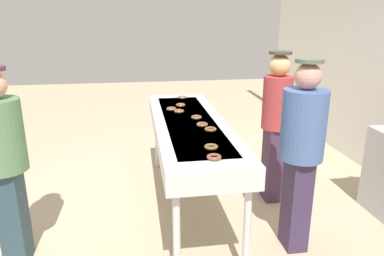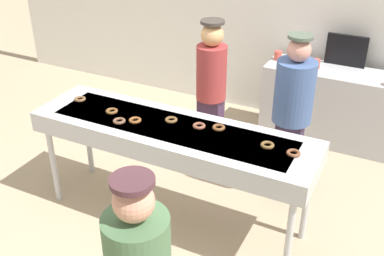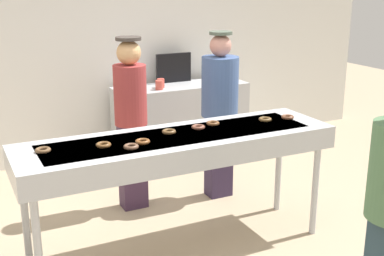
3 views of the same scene
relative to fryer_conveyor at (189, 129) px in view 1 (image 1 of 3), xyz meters
The scene contains 14 objects.
ground_plane 0.89m from the fryer_conveyor, ahead, with size 16.00×16.00×0.00m, color tan.
fryer_conveyor is the anchor object (origin of this frame).
chocolate_donut_0 0.26m from the fryer_conveyor, 23.08° to the left, with size 0.11×0.11×0.03m, color brown.
chocolate_donut_1 0.41m from the fryer_conveyor, 20.46° to the left, with size 0.11×0.11×0.03m, color brown.
chocolate_donut_2 1.03m from the fryer_conveyor, behind, with size 0.11×0.11×0.03m, color brown.
chocolate_donut_3 0.47m from the fryer_conveyor, 162.58° to the right, with size 0.11×0.11×0.03m, color brown.
chocolate_donut_4 0.84m from the fryer_conveyor, ahead, with size 0.11×0.11×0.03m, color brown.
chocolate_donut_5 0.14m from the fryer_conveyor, 120.54° to the left, with size 0.11×0.11×0.03m, color brown.
chocolate_donut_6 0.35m from the fryer_conveyor, 168.59° to the right, with size 0.11×0.11×0.03m, color brown.
chocolate_donut_7 1.05m from the fryer_conveyor, ahead, with size 0.11×0.11×0.03m, color brown.
chocolate_donut_8 0.61m from the fryer_conveyor, behind, with size 0.11×0.11×0.03m, color brown.
worker_baker 0.94m from the fryer_conveyor, 93.60° to the left, with size 0.30×0.30×1.65m.
worker_assistant 1.16m from the fryer_conveyor, 45.01° to the left, with size 0.36×0.36×1.67m.
customer_waiting 1.68m from the fryer_conveyor, 67.10° to the right, with size 0.35×0.35×1.63m.
Camera 1 is at (3.43, -0.51, 1.97)m, focal length 33.60 mm.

